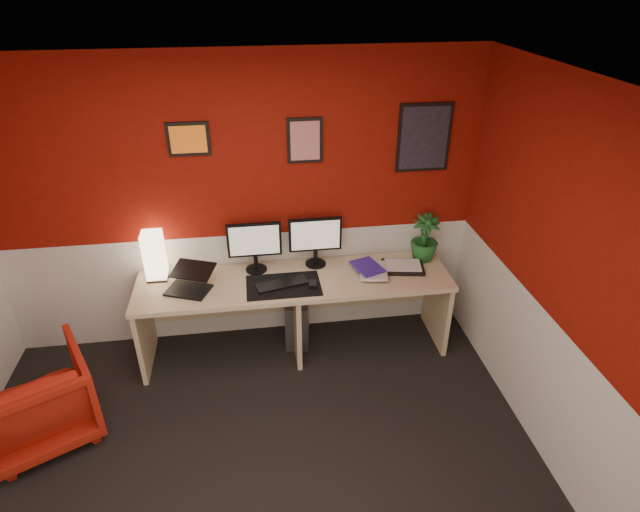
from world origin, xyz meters
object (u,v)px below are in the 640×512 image
at_px(desk, 296,315).
at_px(potted_plant, 425,238).
at_px(shoji_lamp, 155,257).
at_px(pc_tower, 298,316).
at_px(monitor_left, 254,240).
at_px(monitor_right, 315,235).
at_px(armchair, 36,399).
at_px(zen_tray, 403,267).
at_px(laptop, 187,279).

relative_size(desk, potted_plant, 6.16).
height_order(shoji_lamp, pc_tower, shoji_lamp).
height_order(monitor_left, potted_plant, monitor_left).
relative_size(monitor_right, pc_tower, 1.29).
xyz_separation_m(monitor_right, armchair, (-2.12, -0.91, -0.69)).
bearing_deg(armchair, monitor_right, 176.80).
bearing_deg(zen_tray, potted_plant, 31.88).
height_order(laptop, zen_tray, laptop).
relative_size(monitor_right, zen_tray, 1.66).
xyz_separation_m(laptop, monitor_left, (0.55, 0.25, 0.18)).
distance_m(laptop, pc_tower, 1.11).
relative_size(shoji_lamp, potted_plant, 0.95).
height_order(desk, laptop, laptop).
distance_m(potted_plant, pc_tower, 1.33).
distance_m(shoji_lamp, monitor_right, 1.33).
bearing_deg(monitor_right, armchair, -156.81).
bearing_deg(potted_plant, monitor_right, 177.54).
relative_size(desk, shoji_lamp, 6.50).
relative_size(desk, armchair, 3.57).
xyz_separation_m(laptop, armchair, (-1.06, -0.64, -0.51)).
height_order(laptop, monitor_right, monitor_right).
bearing_deg(armchair, pc_tower, 177.46).
relative_size(monitor_left, zen_tray, 1.66).
bearing_deg(laptop, desk, 25.78).
distance_m(laptop, zen_tray, 1.80).
relative_size(desk, monitor_right, 4.48).
bearing_deg(pc_tower, potted_plant, 9.06).
relative_size(potted_plant, armchair, 0.58).
bearing_deg(armchair, monitor_left, -177.53).
distance_m(monitor_left, armchair, 1.96).
bearing_deg(pc_tower, laptop, -157.11).
bearing_deg(monitor_right, pc_tower, -164.76).
height_order(monitor_right, potted_plant, monitor_right).
relative_size(laptop, monitor_left, 0.57).
bearing_deg(monitor_left, laptop, -155.68).
height_order(desk, monitor_right, monitor_right).
relative_size(shoji_lamp, zen_tray, 1.14).
relative_size(laptop, pc_tower, 0.73).
relative_size(monitor_left, armchair, 0.80).
height_order(shoji_lamp, armchair, shoji_lamp).
distance_m(desk, monitor_left, 0.75).
xyz_separation_m(monitor_left, monitor_right, (0.51, 0.02, 0.00)).
distance_m(desk, zen_tray, 1.01).
xyz_separation_m(potted_plant, armchair, (-3.07, -0.87, -0.61)).
bearing_deg(shoji_lamp, desk, -9.30).
distance_m(laptop, monitor_right, 1.11).
relative_size(desk, laptop, 7.88).
xyz_separation_m(monitor_right, potted_plant, (0.95, -0.04, -0.08)).
bearing_deg(laptop, monitor_right, 36.43).
distance_m(monitor_right, zen_tray, 0.80).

